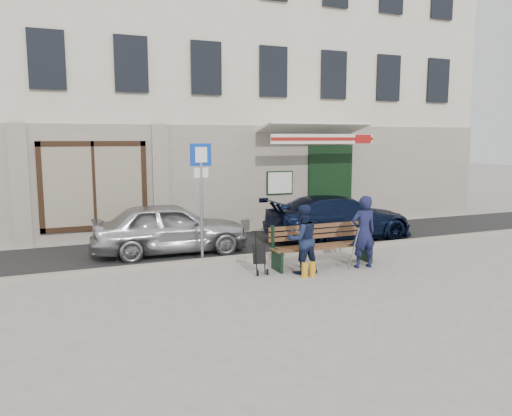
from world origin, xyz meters
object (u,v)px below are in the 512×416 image
stroller (259,255)px  car_silver (170,228)px  parking_sign (201,183)px  woman (302,239)px  bench (321,246)px  man (363,232)px  car_navy (339,217)px

stroller → car_silver: bearing=130.4°
parking_sign → woman: 2.62m
car_silver → bench: (2.82, -2.49, -0.18)m
parking_sign → stroller: size_ratio=3.04×
woman → stroller: size_ratio=1.64×
man → woman: 1.45m
parking_sign → man: bearing=-36.9°
woman → car_silver: bearing=-55.0°
stroller → man: bearing=3.2°
car_silver → car_navy: car_silver is taller
car_silver → car_navy: 4.75m
car_silver → man: 4.66m
parking_sign → man: 3.75m
car_navy → woman: 3.78m
car_navy → bench: 3.08m
car_silver → stroller: 2.87m
woman → man: bearing=173.9°
car_navy → parking_sign: parking_sign is taller
bench → parking_sign: bearing=150.5°
car_navy → woman: woman is taller
man → parking_sign: bearing=-25.3°
car_navy → man: man is taller
woman → stroller: (-0.85, 0.30, -0.34)m
car_silver → man: bearing=-126.7°
car_silver → bench: bearing=-129.0°
car_navy → parking_sign: 4.57m
car_navy → man: 3.08m
woman → bench: bearing=-153.6°
parking_sign → woman: (1.69, -1.68, -1.09)m
car_navy → man: bearing=158.9°
car_navy → car_silver: bearing=89.6°
car_silver → stroller: bearing=-150.2°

